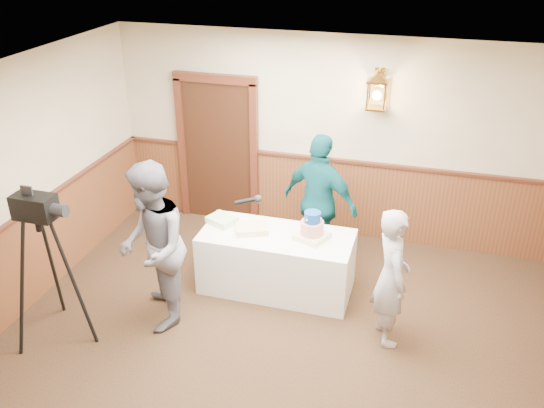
# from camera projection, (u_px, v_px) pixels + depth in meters

# --- Properties ---
(ground) EXTENTS (7.00, 7.00, 0.00)m
(ground) POSITION_uv_depth(u_px,v_px,m) (252.00, 405.00, 5.39)
(ground) COLOR black
(ground) RESTS_ON ground
(room_shell) EXTENTS (6.02, 7.02, 2.81)m
(room_shell) POSITION_uv_depth(u_px,v_px,m) (259.00, 241.00, 5.11)
(room_shell) COLOR tan
(room_shell) RESTS_ON ground
(display_table) EXTENTS (1.80, 0.80, 0.75)m
(display_table) POSITION_uv_depth(u_px,v_px,m) (277.00, 262.00, 6.92)
(display_table) COLOR white
(display_table) RESTS_ON ground
(tiered_cake) EXTENTS (0.44, 0.44, 0.34)m
(tiered_cake) POSITION_uv_depth(u_px,v_px,m) (312.00, 228.00, 6.61)
(tiered_cake) COLOR beige
(tiered_cake) RESTS_ON display_table
(sheet_cake_yellow) EXTENTS (0.44, 0.40, 0.08)m
(sheet_cake_yellow) POSITION_uv_depth(u_px,v_px,m) (252.00, 229.00, 6.80)
(sheet_cake_yellow) COLOR #D2B57E
(sheet_cake_yellow) RESTS_ON display_table
(sheet_cake_green) EXTENTS (0.41, 0.37, 0.08)m
(sheet_cake_green) POSITION_uv_depth(u_px,v_px,m) (222.00, 220.00, 7.00)
(sheet_cake_green) COLOR #B0E09E
(sheet_cake_green) RESTS_ON display_table
(interviewer) EXTENTS (1.64, 1.15, 1.90)m
(interviewer) POSITION_uv_depth(u_px,v_px,m) (152.00, 247.00, 6.10)
(interviewer) COLOR slate
(interviewer) RESTS_ON ground
(baker) EXTENTS (0.55, 0.66, 1.55)m
(baker) POSITION_uv_depth(u_px,v_px,m) (391.00, 277.00, 5.91)
(baker) COLOR #A09FA5
(baker) RESTS_ON ground
(assistant_p) EXTENTS (1.13, 0.78, 1.78)m
(assistant_p) POSITION_uv_depth(u_px,v_px,m) (320.00, 202.00, 7.19)
(assistant_p) COLOR #0D4D55
(assistant_p) RESTS_ON ground
(tv_camera_rig) EXTENTS (0.66, 0.62, 1.69)m
(tv_camera_rig) POSITION_uv_depth(u_px,v_px,m) (49.00, 276.00, 5.96)
(tv_camera_rig) COLOR black
(tv_camera_rig) RESTS_ON ground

